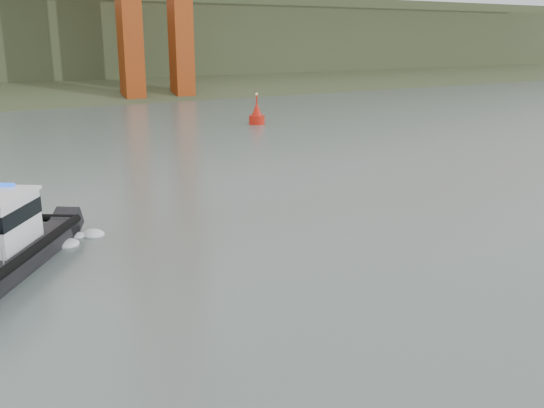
{
  "coord_description": "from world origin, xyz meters",
  "views": [
    {
      "loc": [
        -12.08,
        -14.16,
        9.33
      ],
      "look_at": [
        0.98,
        7.25,
        2.4
      ],
      "focal_mm": 40.0,
      "sensor_mm": 36.0,
      "label": 1
    }
  ],
  "objects": [
    {
      "name": "ground",
      "position": [
        0.0,
        0.0,
        0.0
      ],
      "size": [
        400.0,
        400.0,
        0.0
      ],
      "primitive_type": "plane",
      "color": "#4E5D56",
      "rests_on": "ground"
    },
    {
      "name": "nav_buoy",
      "position": [
        21.42,
        43.96,
        0.96
      ],
      "size": [
        1.75,
        1.75,
        3.64
      ],
      "color": "red",
      "rests_on": "ground"
    }
  ]
}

